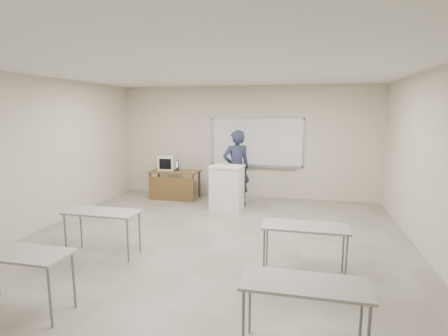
% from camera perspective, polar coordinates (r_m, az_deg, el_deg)
% --- Properties ---
extents(floor, '(7.00, 8.00, 0.01)m').
position_cam_1_polar(floor, '(6.04, -2.95, -13.42)').
color(floor, gray).
rests_on(floor, ground).
extents(whiteboard, '(2.48, 0.10, 1.31)m').
position_cam_1_polar(whiteboard, '(9.44, 5.39, 4.09)').
color(whiteboard, white).
rests_on(whiteboard, floor).
extents(student_desks, '(4.40, 2.20, 0.73)m').
position_cam_1_polar(student_desks, '(4.60, -7.74, -11.86)').
color(student_desks, '#A1A29B').
rests_on(student_desks, floor).
extents(instructor_desk, '(1.31, 0.65, 0.75)m').
position_cam_1_polar(instructor_desk, '(9.35, -8.22, -1.94)').
color(instructor_desk, brown).
rests_on(instructor_desk, floor).
extents(podium, '(0.76, 0.55, 1.07)m').
position_cam_1_polar(podium, '(8.24, 0.46, -3.26)').
color(podium, white).
rests_on(podium, floor).
extents(crt_monitor, '(0.43, 0.48, 0.41)m').
position_cam_1_polar(crt_monitor, '(9.59, -9.17, 0.86)').
color(crt_monitor, beige).
rests_on(crt_monitor, instructor_desk).
extents(laptop, '(0.33, 0.30, 0.24)m').
position_cam_1_polar(laptop, '(9.58, -8.25, 0.05)').
color(laptop, black).
rests_on(laptop, instructor_desk).
extents(mouse, '(0.10, 0.08, 0.03)m').
position_cam_1_polar(mouse, '(9.12, -5.05, -0.62)').
color(mouse, silver).
rests_on(mouse, instructor_desk).
extents(keyboard, '(0.42, 0.18, 0.02)m').
position_cam_1_polar(keyboard, '(8.06, -0.76, 0.39)').
color(keyboard, beige).
rests_on(keyboard, podium).
extents(presenter, '(0.82, 0.72, 1.88)m').
position_cam_1_polar(presenter, '(8.59, 2.03, -0.03)').
color(presenter, black).
rests_on(presenter, floor).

